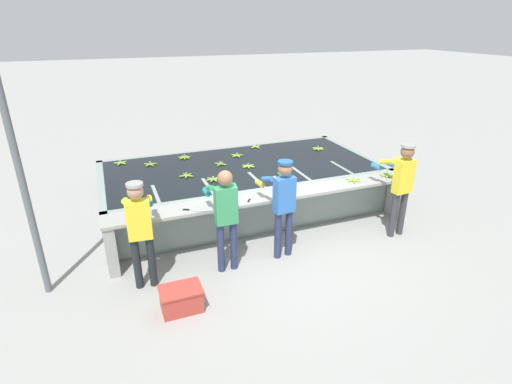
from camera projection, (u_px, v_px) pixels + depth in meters
The scene contains 25 objects.
ground_plane at pixel (277, 246), 6.76m from camera, with size 80.00×80.00×0.00m, color #999993.
wash_tank at pixel (242, 186), 8.12m from camera, with size 5.41×2.68×0.86m.
work_ledge at pixel (272, 207), 6.71m from camera, with size 5.41×0.45×0.86m.
worker_0 at pixel (140, 225), 5.40m from camera, with size 0.45×0.73×1.59m.
worker_1 at pixel (225, 212), 5.79m from camera, with size 0.41×0.71×1.61m.
worker_2 at pixel (283, 200), 6.13m from camera, with size 0.45×0.73×1.62m.
worker_3 at pixel (401, 181), 6.75m from camera, with size 0.44×0.73×1.66m.
banana_bunch_floating_0 at pixel (121, 163), 8.05m from camera, with size 0.28×0.27×0.08m.
banana_bunch_floating_1 at pixel (318, 149), 8.95m from camera, with size 0.28×0.27×0.08m.
banana_bunch_floating_2 at pixel (283, 172), 7.56m from camera, with size 0.28×0.28×0.08m.
banana_bunch_floating_3 at pixel (185, 157), 8.38m from camera, with size 0.28×0.28×0.08m.
banana_bunch_floating_4 at pixel (187, 176), 7.39m from camera, with size 0.27×0.28×0.08m.
banana_bunch_floating_5 at pixel (248, 166), 7.87m from camera, with size 0.28×0.28×0.08m.
banana_bunch_floating_6 at pixel (220, 164), 7.99m from camera, with size 0.23×0.23×0.08m.
banana_bunch_floating_7 at pixel (213, 179), 7.22m from camera, with size 0.28×0.28×0.08m.
banana_bunch_floating_8 at pixel (256, 147), 9.09m from camera, with size 0.28×0.28×0.08m.
banana_bunch_floating_9 at pixel (284, 180), 7.18m from camera, with size 0.26×0.28×0.08m.
banana_bunch_floating_10 at pixel (150, 164), 7.97m from camera, with size 0.27×0.28×0.08m.
banana_bunch_floating_11 at pixel (237, 155), 8.50m from camera, with size 0.27×0.27×0.08m.
banana_bunch_ledge_0 at pixel (354, 180), 7.17m from camera, with size 0.28×0.27×0.08m.
banana_bunch_ledge_1 at pixel (387, 175), 7.39m from camera, with size 0.27×0.28×0.08m.
knife_0 at pixel (191, 210), 6.06m from camera, with size 0.32×0.20×0.02m.
knife_1 at pixel (250, 199), 6.44m from camera, with size 0.22×0.31×0.02m.
crate at pixel (181, 299), 5.22m from camera, with size 0.55×0.39×0.32m.
support_post_left at pixel (23, 186), 5.01m from camera, with size 0.09×0.09×3.20m.
Camera 1 is at (-2.45, -5.33, 3.50)m, focal length 28.00 mm.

